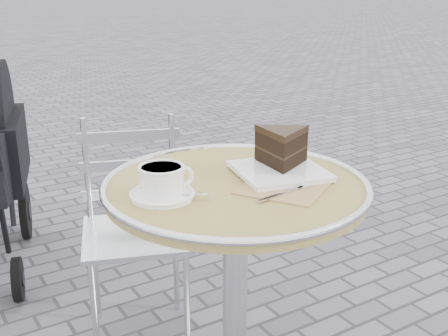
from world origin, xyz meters
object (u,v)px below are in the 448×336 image
cake_plate_set (282,153)px  bistro_chair (133,204)px  cappuccino_set (163,183)px  cafe_table (235,239)px

cake_plate_set → bistro_chair: cake_plate_set is taller
cappuccino_set → cake_plate_set: (0.37, -0.00, 0.02)m
cafe_table → cake_plate_set: size_ratio=2.03×
cake_plate_set → bistro_chair: size_ratio=0.46×
cafe_table → cake_plate_set: cake_plate_set is taller
bistro_chair → cappuccino_set: bearing=-84.2°
cappuccino_set → bistro_chair: bearing=79.9°
cafe_table → cappuccino_set: cappuccino_set is taller
cake_plate_set → bistro_chair: 0.66m
cake_plate_set → bistro_chair: (-0.23, 0.54, -0.30)m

